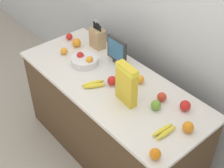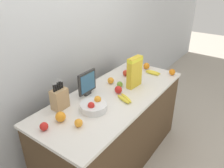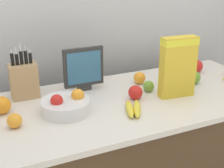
{
  "view_description": "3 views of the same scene",
  "coord_description": "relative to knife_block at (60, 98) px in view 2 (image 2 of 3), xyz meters",
  "views": [
    {
      "loc": [
        1.59,
        -1.34,
        2.52
      ],
      "look_at": [
        0.08,
        -0.05,
        0.92
      ],
      "focal_mm": 50.0,
      "sensor_mm": 36.0,
      "label": 1
    },
    {
      "loc": [
        -1.61,
        -1.12,
        1.99
      ],
      "look_at": [
        -0.02,
        0.01,
        1.0
      ],
      "focal_mm": 35.0,
      "sensor_mm": 36.0,
      "label": 2
    },
    {
      "loc": [
        -0.72,
        -1.39,
        1.59
      ],
      "look_at": [
        -0.08,
        0.03,
        0.97
      ],
      "focal_mm": 50.0,
      "sensor_mm": 36.0,
      "label": 3
    }
  ],
  "objects": [
    {
      "name": "ground_plane",
      "position": [
        0.5,
        -0.26,
        -0.98
      ],
      "size": [
        14.0,
        14.0,
        0.0
      ],
      "primitive_type": "plane",
      "color": "#B2A899"
    },
    {
      "name": "wall_back",
      "position": [
        0.5,
        0.34,
        0.32
      ],
      "size": [
        9.0,
        0.06,
        2.6
      ],
      "color": "silver",
      "rests_on": "ground_plane"
    },
    {
      "name": "counter",
      "position": [
        0.5,
        -0.26,
        -0.54
      ],
      "size": [
        1.81,
        0.76,
        0.88
      ],
      "color": "#4C3823",
      "rests_on": "ground_plane"
    },
    {
      "name": "knife_block",
      "position": [
        0.0,
        0.0,
        0.0
      ],
      "size": [
        0.15,
        0.1,
        0.3
      ],
      "color": "tan",
      "rests_on": "counter"
    },
    {
      "name": "small_monitor",
      "position": [
        0.33,
        -0.04,
        0.04
      ],
      "size": [
        0.24,
        0.03,
        0.26
      ],
      "color": "#2D2D2D",
      "rests_on": "counter"
    },
    {
      "name": "cereal_box",
      "position": [
        0.77,
        -0.33,
        0.08
      ],
      "size": [
        0.2,
        0.09,
        0.34
      ],
      "rotation": [
        0.0,
        0.0,
        -0.1
      ],
      "color": "gold",
      "rests_on": "counter"
    },
    {
      "name": "fruit_bowl",
      "position": [
        0.15,
        -0.27,
        -0.06
      ],
      "size": [
        0.25,
        0.25,
        0.11
      ],
      "color": "silver",
      "rests_on": "counter"
    },
    {
      "name": "banana_bunch_left",
      "position": [
        1.2,
        -0.35,
        -0.08
      ],
      "size": [
        0.08,
        0.2,
        0.03
      ],
      "rotation": [
        0.0,
        0.0,
        1.61
      ],
      "color": "yellow",
      "rests_on": "counter"
    },
    {
      "name": "banana_bunch_right",
      "position": [
        0.46,
        -0.41,
        -0.08
      ],
      "size": [
        0.15,
        0.2,
        0.04
      ],
      "rotation": [
        0.0,
        0.0,
        1.2
      ],
      "color": "yellow",
      "rests_on": "counter"
    },
    {
      "name": "apple_rear",
      "position": [
        0.95,
        -0.11,
        -0.06
      ],
      "size": [
        0.07,
        0.07,
        0.07
      ],
      "primitive_type": "sphere",
      "color": "red",
      "rests_on": "counter"
    },
    {
      "name": "apple_near_bananas",
      "position": [
        -0.3,
        -0.13,
        -0.07
      ],
      "size": [
        0.07,
        0.07,
        0.07
      ],
      "primitive_type": "sphere",
      "color": "red",
      "rests_on": "counter"
    },
    {
      "name": "apple_middle",
      "position": [
        1.14,
        -0.06,
        -0.06
      ],
      "size": [
        0.08,
        0.08,
        0.08
      ],
      "primitive_type": "sphere",
      "color": "red",
      "rests_on": "counter"
    },
    {
      "name": "apple_front",
      "position": [
        0.54,
        -0.28,
        -0.06
      ],
      "size": [
        0.08,
        0.08,
        0.08
      ],
      "primitive_type": "sphere",
      "color": "red",
      "rests_on": "counter"
    },
    {
      "name": "apple_leftmost",
      "position": [
        0.66,
        -0.21,
        -0.07
      ],
      "size": [
        0.06,
        0.06,
        0.06
      ],
      "primitive_type": "sphere",
      "color": "#6B9E33",
      "rests_on": "counter"
    },
    {
      "name": "apple_by_knife_block",
      "position": [
        0.99,
        -0.22,
        -0.06
      ],
      "size": [
        0.08,
        0.08,
        0.08
      ],
      "primitive_type": "sphere",
      "color": "#6B9E33",
      "rests_on": "counter"
    },
    {
      "name": "orange_front_center",
      "position": [
        1.3,
        -0.56,
        -0.06
      ],
      "size": [
        0.08,
        0.08,
        0.08
      ],
      "primitive_type": "sphere",
      "color": "orange",
      "rests_on": "counter"
    },
    {
      "name": "orange_front_right",
      "position": [
        0.68,
        -0.08,
        -0.06
      ],
      "size": [
        0.07,
        0.07,
        0.07
      ],
      "primitive_type": "sphere",
      "color": "orange",
      "rests_on": "counter"
    },
    {
      "name": "orange_mid_right",
      "position": [
        1.29,
        -0.21,
        -0.06
      ],
      "size": [
        0.08,
        0.08,
        0.08
      ],
      "primitive_type": "sphere",
      "color": "orange",
      "rests_on": "counter"
    },
    {
      "name": "orange_back_center",
      "position": [
        -0.1,
        -0.33,
        -0.07
      ],
      "size": [
        0.07,
        0.07,
        0.07
      ],
      "primitive_type": "sphere",
      "color": "orange",
      "rests_on": "counter"
    },
    {
      "name": "orange_by_cereal",
      "position": [
        -0.14,
        -0.15,
        -0.06
      ],
      "size": [
        0.09,
        0.09,
        0.09
      ],
      "primitive_type": "sphere",
      "color": "orange",
      "rests_on": "counter"
    }
  ]
}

